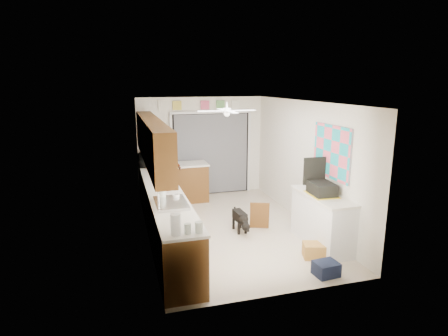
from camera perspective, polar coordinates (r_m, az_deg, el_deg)
floor at (r=7.59m, az=0.84°, el=-9.15°), size 5.00×5.00×0.00m
ceiling at (r=7.05m, az=0.91°, el=10.05°), size 5.00×5.00×0.00m
wall_back at (r=9.59m, az=-3.47°, el=3.28°), size 3.20×0.00×3.20m
wall_front at (r=4.97m, az=9.31°, el=-6.07°), size 3.20×0.00×3.20m
wall_left at (r=6.93m, az=-11.88°, el=-0.72°), size 0.00×5.00×5.00m
wall_right at (r=7.82m, az=12.17°, el=0.81°), size 0.00×5.00×5.00m
left_base_cabinets at (r=7.19m, az=-9.19°, el=-6.78°), size 0.60×4.80×0.90m
left_countertop at (r=7.04m, az=-9.24°, el=-3.17°), size 0.62×4.80×0.04m
upper_cabinets at (r=7.04m, az=-10.91°, el=4.09°), size 0.32×4.00×0.80m
sink_basin at (r=6.09m, az=-8.11°, el=-5.37°), size 0.50×0.76×0.06m
faucet at (r=6.04m, az=-9.92°, el=-4.65°), size 0.03×0.03×0.22m
peninsula_base at (r=9.19m, az=-5.76°, el=-2.31°), size 1.00×0.60×0.90m
peninsula_top at (r=9.08m, az=-5.83°, el=0.56°), size 1.04×0.64×0.04m
back_opening_recess at (r=9.65m, az=-1.96°, el=2.15°), size 2.00×0.06×2.10m
curtain_panel at (r=9.62m, az=-1.90°, el=2.11°), size 1.90×0.03×2.05m
door_trim_left at (r=9.43m, az=-7.94°, el=1.78°), size 0.06×0.04×2.10m
door_trim_right at (r=9.92m, az=3.81°, el=2.42°), size 0.06×0.04×2.10m
door_trim_head at (r=9.48m, az=-1.97°, el=8.48°), size 2.10×0.04×0.06m
header_frame_0 at (r=9.33m, az=-7.16°, el=9.43°), size 0.22×0.02×0.22m
header_frame_2 at (r=9.47m, az=-2.91°, el=9.56°), size 0.22×0.02×0.22m
header_frame_3 at (r=9.56m, az=-0.55°, el=9.61°), size 0.22×0.02×0.22m
header_frame_4 at (r=9.68m, az=1.77°, el=9.64°), size 0.22×0.02×0.22m
route66_sign at (r=9.28m, az=-9.32°, el=9.34°), size 0.22×0.02×0.26m
right_counter_base at (r=6.92m, az=14.69°, el=-7.83°), size 0.50×1.40×0.90m
right_counter_top at (r=6.77m, az=14.84°, el=-4.11°), size 0.54×1.44×0.04m
abstract_painting at (r=6.89m, az=16.07°, el=2.36°), size 0.03×1.15×0.95m
ceiling_fan at (r=7.25m, az=0.44°, el=8.71°), size 1.14×1.14×0.24m
microwave at (r=8.91m, az=-11.10°, el=1.41°), size 0.62×0.73×0.34m
soap_bottle at (r=6.33m, az=-9.43°, el=-3.27°), size 0.13×0.13×0.33m
cup at (r=6.31m, az=-7.32°, el=-4.37°), size 0.12×0.12×0.09m
jar_a at (r=4.94m, az=-3.85°, el=-8.98°), size 0.13×0.13×0.14m
jar_b at (r=4.91m, az=-5.55°, el=-9.18°), size 0.11×0.11×0.14m
paper_towel_roll at (r=4.86m, az=-7.39°, el=-8.52°), size 0.16×0.16×0.29m
suitcase at (r=6.73m, az=14.71°, el=-3.06°), size 0.41×0.53×0.21m
suitcase_rim at (r=6.76m, az=14.66°, el=-3.96°), size 0.48×0.61×0.02m
suitcase_lid at (r=6.91m, az=13.62°, el=-0.45°), size 0.42×0.06×0.50m
cardboard_box at (r=6.55m, az=13.71°, el=-12.12°), size 0.46×0.39×0.24m
navy_crate at (r=6.04m, az=15.29°, el=-14.59°), size 0.37×0.32×0.21m
cabinet_door_panel at (r=7.48m, az=5.44°, el=-7.21°), size 0.41×0.27×0.56m
man at (r=8.55m, az=-7.85°, el=-0.75°), size 0.51×0.68×1.70m
dog at (r=7.38m, az=2.40°, el=-7.93°), size 0.28×0.59×0.46m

